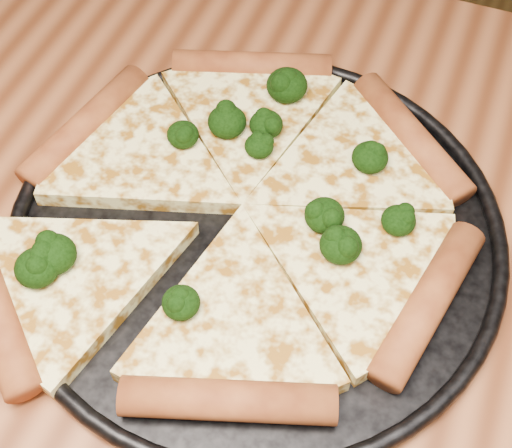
% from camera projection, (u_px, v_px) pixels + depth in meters
% --- Properties ---
extents(dining_table, '(1.20, 0.90, 0.75)m').
position_uv_depth(dining_table, '(297.00, 401.00, 0.62)').
color(dining_table, brown).
rests_on(dining_table, ground).
extents(pizza_pan, '(0.41, 0.41, 0.02)m').
position_uv_depth(pizza_pan, '(256.00, 230.00, 0.60)').
color(pizza_pan, black).
rests_on(pizza_pan, dining_table).
extents(pizza, '(0.40, 0.41, 0.03)m').
position_uv_depth(pizza, '(235.00, 209.00, 0.60)').
color(pizza, '#FFF49C').
rests_on(pizza, pizza_pan).
extents(broccoli_florets, '(0.27, 0.29, 0.03)m').
position_uv_depth(broccoli_florets, '(238.00, 183.00, 0.60)').
color(broccoli_florets, black).
rests_on(broccoli_florets, pizza).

